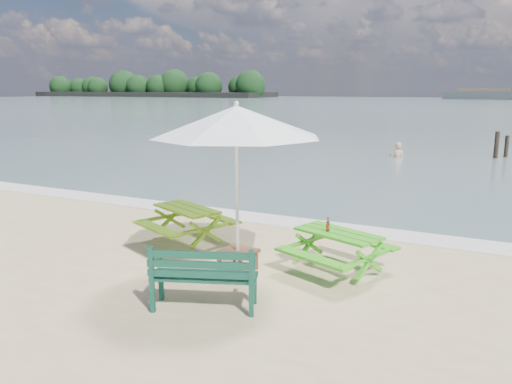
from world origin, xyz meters
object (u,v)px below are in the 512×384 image
at_px(park_bench, 205,289).
at_px(patio_umbrella, 237,122).
at_px(beer_bottle, 328,226).
at_px(picnic_table_right, 338,252).
at_px(picnic_table_left, 187,225).
at_px(swimmer, 397,161).
at_px(side_table, 238,260).

relative_size(park_bench, patio_umbrella, 0.48).
bearing_deg(beer_bottle, picnic_table_right, 6.59).
bearing_deg(park_bench, beer_bottle, 64.12).
distance_m(picnic_table_left, swimmer, 14.86).
bearing_deg(park_bench, patio_umbrella, 100.49).
height_order(picnic_table_right, swimmer, picnic_table_right).
bearing_deg(picnic_table_right, patio_umbrella, -154.40).
xyz_separation_m(picnic_table_right, park_bench, (-1.24, -2.21, -0.05)).
distance_m(park_bench, beer_bottle, 2.48).
bearing_deg(side_table, swimmer, 91.20).
relative_size(picnic_table_right, side_table, 3.12).
bearing_deg(side_table, patio_umbrella, -90.00).
bearing_deg(picnic_table_right, beer_bottle, -173.41).
relative_size(patio_umbrella, beer_bottle, 12.97).
bearing_deg(patio_umbrella, side_table, 90.00).
xyz_separation_m(beer_bottle, swimmer, (-1.66, 15.07, -0.98)).
height_order(picnic_table_left, beer_bottle, beer_bottle).
relative_size(picnic_table_left, side_table, 3.27).
bearing_deg(swimmer, beer_bottle, -83.70).
bearing_deg(beer_bottle, picnic_table_left, 174.67).
distance_m(patio_umbrella, swimmer, 16.01).
xyz_separation_m(picnic_table_left, swimmer, (1.34, 14.79, -0.55)).
xyz_separation_m(patio_umbrella, beer_bottle, (1.33, 0.70, -1.74)).
bearing_deg(picnic_table_left, park_bench, -51.68).
distance_m(picnic_table_right, swimmer, 15.17).
bearing_deg(park_bench, picnic_table_right, 60.71).
xyz_separation_m(park_bench, patio_umbrella, (-0.27, 1.48, 2.22)).
relative_size(patio_umbrella, swimmer, 1.84).
height_order(picnic_table_left, park_bench, park_bench).
distance_m(picnic_table_left, picnic_table_right, 3.20).
distance_m(picnic_table_right, park_bench, 2.53).
xyz_separation_m(picnic_table_left, patio_umbrella, (1.67, -0.98, 2.16)).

